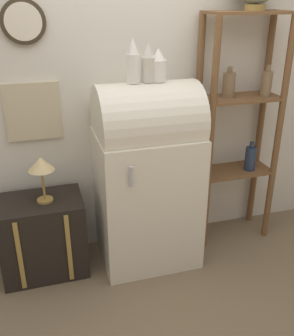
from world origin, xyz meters
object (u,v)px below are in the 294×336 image
Objects in this scene: vase_left at (133,62)px; desk_lamp at (41,167)px; suitcase_trunk at (43,236)px; refrigerator at (147,174)px; vase_center at (148,64)px; vase_right at (158,66)px.

desk_lamp is (-0.63, 0.02, -0.65)m from vase_left.
vase_left is (0.68, -0.04, 1.20)m from suitcase_trunk.
vase_center is (0.01, 0.01, 0.78)m from refrigerator.
suitcase_trunk is 2.10× the size of vase_left.
vase_left is 0.91m from desk_lamp.
vase_right is (0.08, 0.01, 0.76)m from refrigerator.
vase_left is at bearing 178.96° from refrigerator.
suitcase_trunk is at bearing 176.66° from vase_left.
vase_right reaches higher than suitcase_trunk.
refrigerator is at bearing -1.04° from vase_left.
refrigerator reaches higher than suitcase_trunk.
vase_center is 0.75× the size of desk_lamp.
vase_center is (0.10, 0.00, -0.02)m from vase_left.
vase_left reaches higher than refrigerator.
vase_left reaches higher than vase_right.
desk_lamp is at bearing 178.14° from refrigerator.
vase_right is (0.17, 0.01, -0.03)m from vase_left.
desk_lamp reaches higher than suitcase_trunk.
vase_center is at bearing 38.46° from refrigerator.
refrigerator is 4.86× the size of vase_left.
vase_right is (0.07, 0.00, -0.02)m from vase_center.
vase_left is at bearing -177.28° from vase_right.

